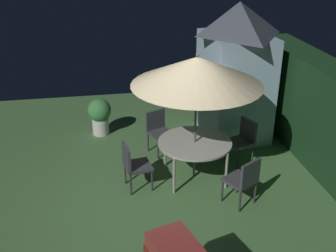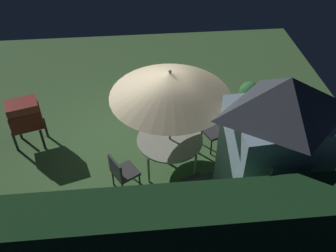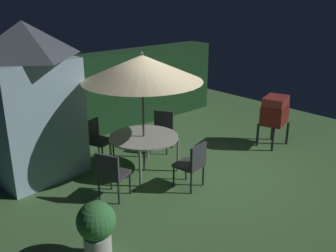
# 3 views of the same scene
# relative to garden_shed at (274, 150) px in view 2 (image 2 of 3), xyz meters

# --- Properties ---
(ground_plane) EXTENTS (11.00, 11.00, 0.00)m
(ground_plane) POSITION_rel_garden_shed_xyz_m (2.41, -2.13, -1.54)
(ground_plane) COLOR #47703D
(hedge_backdrop) EXTENTS (7.38, 0.76, 2.02)m
(hedge_backdrop) POSITION_rel_garden_shed_xyz_m (2.41, 1.37, -0.53)
(hedge_backdrop) COLOR #193D1E
(hedge_backdrop) RESTS_ON ground
(garden_shed) EXTENTS (1.80, 1.51, 3.03)m
(garden_shed) POSITION_rel_garden_shed_xyz_m (0.00, 0.00, 0.00)
(garden_shed) COLOR #9EBCD1
(garden_shed) RESTS_ON ground
(patio_table) EXTENTS (1.39, 1.39, 0.76)m
(patio_table) POSITION_rel_garden_shed_xyz_m (1.69, -1.30, -0.84)
(patio_table) COLOR #B2ADA3
(patio_table) RESTS_ON ground
(patio_umbrella) EXTENTS (2.33, 2.33, 2.45)m
(patio_umbrella) POSITION_rel_garden_shed_xyz_m (1.69, -1.30, 0.60)
(patio_umbrella) COLOR #4C4C51
(patio_umbrella) RESTS_ON ground
(bbq_grill) EXTENTS (0.81, 0.68, 1.20)m
(bbq_grill) POSITION_rel_garden_shed_xyz_m (4.85, -2.28, -0.69)
(bbq_grill) COLOR maroon
(bbq_grill) RESTS_ON ground
(chair_near_shed) EXTENTS (0.59, 0.60, 0.90)m
(chair_near_shed) POSITION_rel_garden_shed_xyz_m (1.26, -0.19, -1.02)
(chair_near_shed) COLOR #38383D
(chair_near_shed) RESTS_ON ground
(chair_far_side) EXTENTS (0.61, 0.61, 0.90)m
(chair_far_side) POSITION_rel_garden_shed_xyz_m (0.54, -1.81, -1.02)
(chair_far_side) COLOR #38383D
(chair_far_side) RESTS_ON ground
(chair_toward_hedge) EXTENTS (0.53, 0.54, 0.90)m
(chair_toward_hedge) POSITION_rel_garden_shed_xyz_m (1.89, -2.48, -1.02)
(chair_toward_hedge) COLOR #38383D
(chair_toward_hedge) RESTS_ON ground
(chair_toward_house) EXTENTS (0.63, 0.63, 0.90)m
(chair_toward_house) POSITION_rel_garden_shed_xyz_m (2.72, -0.69, -1.02)
(chair_toward_house) COLOR #38383D
(chair_toward_house) RESTS_ON ground
(potted_plant_by_shed) EXTENTS (0.54, 0.54, 0.87)m
(potted_plant_by_shed) POSITION_rel_garden_shed_xyz_m (-0.52, -3.03, -1.05)
(potted_plant_by_shed) COLOR silver
(potted_plant_by_shed) RESTS_ON ground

